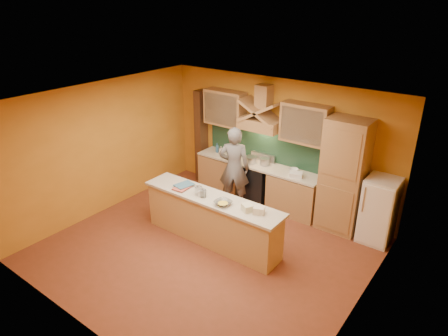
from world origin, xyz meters
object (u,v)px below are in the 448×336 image
Objects in this scene: stove at (257,183)px; kitchen_scale at (202,193)px; fridge at (379,210)px; person at (234,168)px; mixing_bowl at (223,203)px.

stove is 6.96× the size of kitchen_scale.
fridge is 3.04m from person.
fridge is at bearing 43.01° from mixing_bowl.
person is 1.49m from kitchen_scale.
fridge is 2.96m from mixing_bowl.
person reaches higher than mixing_bowl.
mixing_bowl is at bearing -26.81° from kitchen_scale.
kitchen_scale is 0.52m from mixing_bowl.
mixing_bowl is (-2.15, -2.01, 0.33)m from fridge.
fridge is at bearing 0.00° from stove.
stove is 3.06× the size of mixing_bowl.
kitchen_scale is at bearing -143.69° from fridge.
mixing_bowl is (0.51, -0.05, -0.02)m from kitchen_scale.
fridge reaches higher than mixing_bowl.
fridge reaches higher than kitchen_scale.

